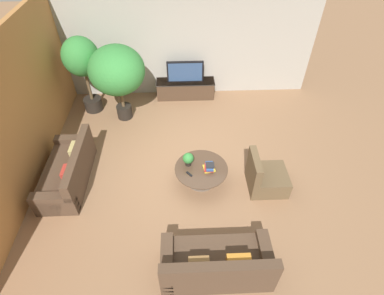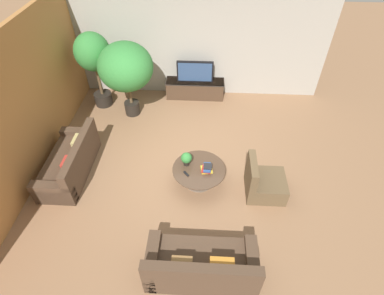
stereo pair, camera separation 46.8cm
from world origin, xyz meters
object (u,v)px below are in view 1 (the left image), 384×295
object	(u,v)px
television	(185,72)
coffee_table	(201,172)
media_console	(185,89)
potted_palm_tall	(82,62)
couch_near_entry	(217,264)
potted_plant_tabletop	(188,159)
armchair_wicker	(265,178)
couch_by_wall	(68,172)
potted_palm_corner	(117,71)

from	to	relation	value
television	coffee_table	xyz separation A→B (m)	(0.25, -3.33, -0.53)
media_console	coffee_table	xyz separation A→B (m)	(0.25, -3.34, 0.02)
potted_palm_tall	media_console	bearing A→B (deg)	11.51
media_console	couch_near_entry	distance (m)	5.39
potted_palm_tall	potted_plant_tabletop	bearing A→B (deg)	-46.06
couch_near_entry	television	bearing A→B (deg)	-86.04
armchair_wicker	potted_plant_tabletop	xyz separation A→B (m)	(-1.62, 0.32, 0.31)
couch_by_wall	potted_plant_tabletop	distance (m)	2.60
coffee_table	couch_by_wall	bearing A→B (deg)	177.20
media_console	couch_by_wall	bearing A→B (deg)	-129.13
coffee_table	couch_by_wall	world-z (taller)	couch_by_wall
potted_palm_corner	potted_plant_tabletop	bearing A→B (deg)	-53.90
armchair_wicker	coffee_table	bearing A→B (deg)	81.66
coffee_table	potted_palm_tall	bearing A→B (deg)	135.56
media_console	coffee_table	bearing A→B (deg)	-85.74
coffee_table	potted_palm_corner	size ratio (longest dim) A/B	0.56
coffee_table	armchair_wicker	bearing A→B (deg)	-8.34
potted_plant_tabletop	couch_by_wall	bearing A→B (deg)	179.54
coffee_table	armchair_wicker	size ratio (longest dim) A/B	1.31
couch_near_entry	armchair_wicker	distance (m)	2.21
couch_near_entry	potted_palm_corner	world-z (taller)	potted_palm_corner
couch_by_wall	potted_plant_tabletop	world-z (taller)	couch_by_wall
media_console	couch_near_entry	size ratio (longest dim) A/B	0.93
armchair_wicker	potted_plant_tabletop	world-z (taller)	armchair_wicker
couch_near_entry	potted_palm_tall	bearing A→B (deg)	-58.37
couch_by_wall	media_console	bearing A→B (deg)	140.87
potted_palm_tall	coffee_table	bearing A→B (deg)	-44.44
media_console	couch_by_wall	distance (m)	4.12
potted_palm_tall	potted_plant_tabletop	world-z (taller)	potted_palm_tall
couch_by_wall	armchair_wicker	bearing A→B (deg)	85.42
couch_by_wall	armchair_wicker	size ratio (longest dim) A/B	2.17
couch_by_wall	potted_plant_tabletop	bearing A→B (deg)	89.54
potted_palm_corner	potted_palm_tall	bearing A→B (deg)	156.51
television	potted_palm_tall	size ratio (longest dim) A/B	0.49
potted_palm_tall	potted_plant_tabletop	size ratio (longest dim) A/B	6.72
coffee_table	couch_near_entry	xyz separation A→B (m)	(0.12, -2.04, -0.00)
couch_near_entry	potted_palm_tall	world-z (taller)	potted_palm_tall
armchair_wicker	potted_plant_tabletop	size ratio (longest dim) A/B	2.75
media_console	potted_plant_tabletop	distance (m)	3.23
couch_by_wall	armchair_wicker	xyz separation A→B (m)	(4.19, -0.34, -0.01)
television	potted_plant_tabletop	xyz separation A→B (m)	(-0.02, -3.22, -0.24)
potted_palm_corner	couch_near_entry	bearing A→B (deg)	-65.10
media_console	couch_near_entry	world-z (taller)	couch_near_entry
armchair_wicker	potted_palm_corner	world-z (taller)	potted_palm_corner
television	couch_near_entry	world-z (taller)	television
television	potted_palm_tall	xyz separation A→B (m)	(-2.61, -0.53, 0.64)
couch_near_entry	potted_palm_tall	xyz separation A→B (m)	(-2.98, 4.84, 1.18)
media_console	television	world-z (taller)	television
television	couch_near_entry	distance (m)	5.41
coffee_table	couch_by_wall	distance (m)	2.85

